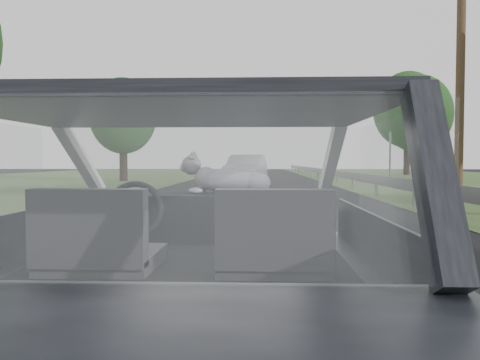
# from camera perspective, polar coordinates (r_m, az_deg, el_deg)

# --- Properties ---
(subject_car) EXTENTS (1.80, 4.00, 1.45)m
(subject_car) POSITION_cam_1_polar(r_m,az_deg,el_deg) (2.45, -5.66, -9.10)
(subject_car) COLOR black
(subject_car) RESTS_ON ground
(dashboard) EXTENTS (1.58, 0.45, 0.30)m
(dashboard) POSITION_cam_1_polar(r_m,az_deg,el_deg) (3.04, -4.04, -4.47)
(dashboard) COLOR black
(dashboard) RESTS_ON subject_car
(driver_seat) EXTENTS (0.50, 0.72, 0.42)m
(driver_seat) POSITION_cam_1_polar(r_m,az_deg,el_deg) (2.23, -17.01, -6.25)
(driver_seat) COLOR #212029
(driver_seat) RESTS_ON subject_car
(passenger_seat) EXTENTS (0.50, 0.72, 0.42)m
(passenger_seat) POSITION_cam_1_polar(r_m,az_deg,el_deg) (2.11, 4.09, -6.65)
(passenger_seat) COLOR #212029
(passenger_seat) RESTS_ON subject_car
(steering_wheel) EXTENTS (0.36, 0.36, 0.04)m
(steering_wheel) POSITION_cam_1_polar(r_m,az_deg,el_deg) (2.82, -12.84, -3.63)
(steering_wheel) COLOR black
(steering_wheel) RESTS_ON dashboard
(cat) EXTENTS (0.63, 0.26, 0.27)m
(cat) POSITION_cam_1_polar(r_m,az_deg,el_deg) (2.97, -0.81, 0.01)
(cat) COLOR #96969B
(cat) RESTS_ON dashboard
(guardrail) EXTENTS (0.05, 90.00, 0.32)m
(guardrail) POSITION_cam_1_polar(r_m,az_deg,el_deg) (13.01, 20.04, -0.60)
(guardrail) COLOR gray
(guardrail) RESTS_ON ground
(other_car) EXTENTS (2.41, 4.87, 1.54)m
(other_car) POSITION_cam_1_polar(r_m,az_deg,el_deg) (23.37, 0.75, 1.23)
(other_car) COLOR #9A9DA6
(other_car) RESTS_ON ground
(highway_sign) EXTENTS (0.36, 1.11, 2.78)m
(highway_sign) POSITION_cam_1_polar(r_m,az_deg,el_deg) (26.53, 17.82, 2.59)
(highway_sign) COLOR #0F6627
(highway_sign) RESTS_ON ground
(utility_pole) EXTENTS (0.34, 0.34, 8.72)m
(utility_pole) POSITION_cam_1_polar(r_m,az_deg,el_deg) (17.55, 25.28, 12.44)
(utility_pole) COLOR brown
(utility_pole) RESTS_ON ground
(tree_2) EXTENTS (5.18, 5.18, 6.43)m
(tree_2) POSITION_cam_1_polar(r_m,az_deg,el_deg) (31.45, 20.81, 5.81)
(tree_2) COLOR #193C15
(tree_2) RESTS_ON ground
(tree_3) EXTENTS (6.63, 6.63, 8.80)m
(tree_3) POSITION_cam_1_polar(r_m,az_deg,el_deg) (43.73, 19.71, 6.36)
(tree_3) COLOR #193C15
(tree_3) RESTS_ON ground
(tree_6) EXTENTS (5.30, 5.30, 6.09)m
(tree_6) POSITION_cam_1_polar(r_m,az_deg,el_deg) (29.37, -14.05, 5.82)
(tree_6) COLOR #193C15
(tree_6) RESTS_ON ground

